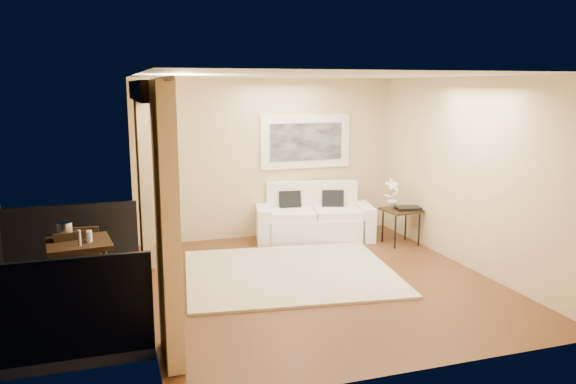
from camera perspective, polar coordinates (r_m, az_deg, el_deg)
name	(u,v)px	position (r m, az deg, el deg)	size (l,w,h in m)	color
floor	(319,282)	(7.59, 3.18, -9.08)	(5.00, 5.00, 0.00)	brown
room_shell	(146,90)	(6.67, -14.19, 9.97)	(5.00, 6.40, 5.00)	white
balcony	(51,297)	(7.11, -22.93, -9.84)	(1.81, 2.60, 1.17)	#605B56
curtains	(153,193)	(6.78, -13.56, -0.06)	(0.16, 4.80, 2.64)	tan
artwork	(306,142)	(9.74, 1.81, 5.14)	(1.62, 0.07, 0.92)	white
rug	(290,273)	(7.87, 0.20, -8.19)	(2.84, 2.47, 0.04)	beige
sofa	(313,219)	(9.61, 2.61, -2.74)	(2.08, 1.22, 0.94)	white
side_table	(401,213)	(9.36, 11.43, -2.06)	(0.58, 0.58, 0.59)	#311D10
tray	(408,208)	(9.32, 12.10, -1.62)	(0.38, 0.28, 0.05)	black
orchid	(392,194)	(9.34, 10.54, -0.15)	(0.26, 0.18, 0.49)	white
bistro_table	(79,248)	(6.90, -20.46, -5.37)	(0.77, 0.77, 0.82)	#311D10
balcony_chair_far	(85,254)	(7.51, -19.93, -5.97)	(0.39, 0.40, 0.87)	#311D10
balcony_chair_near	(75,266)	(6.96, -20.84, -7.07)	(0.47, 0.48, 0.92)	#311D10
ice_bucket	(65,231)	(7.01, -21.75, -3.69)	(0.18, 0.18, 0.20)	silver
candle	(84,235)	(6.99, -20.00, -4.16)	(0.06, 0.06, 0.07)	red
vase	(79,238)	(6.68, -20.43, -4.38)	(0.04, 0.04, 0.18)	white
glass_a	(89,237)	(6.79, -19.57, -4.33)	(0.06, 0.06, 0.12)	white
glass_b	(90,236)	(6.85, -19.52, -4.20)	(0.06, 0.06, 0.12)	white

